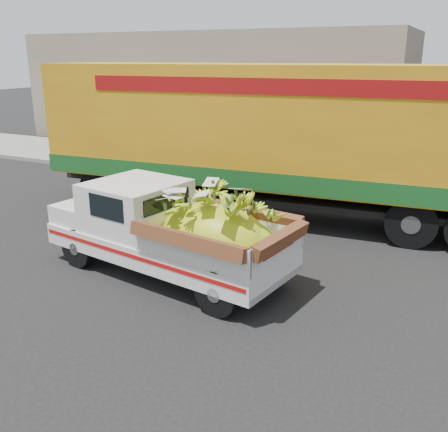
% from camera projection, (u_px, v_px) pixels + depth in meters
% --- Properties ---
extents(ground, '(100.00, 100.00, 0.00)m').
position_uv_depth(ground, '(231.00, 292.00, 8.83)').
color(ground, black).
rests_on(ground, ground).
extents(curb, '(60.00, 0.25, 0.15)m').
position_uv_depth(curb, '(332.00, 195.00, 14.67)').
color(curb, gray).
rests_on(curb, ground).
extents(sidewalk, '(60.00, 4.00, 0.14)m').
position_uv_depth(sidewalk, '(348.00, 180.00, 16.47)').
color(sidewalk, gray).
rests_on(sidewalk, ground).
extents(building_left, '(18.00, 6.00, 5.00)m').
position_uv_depth(building_left, '(215.00, 88.00, 24.13)').
color(building_left, gray).
rests_on(building_left, ground).
extents(pickup_truck, '(5.05, 2.51, 1.69)m').
position_uv_depth(pickup_truck, '(181.00, 232.00, 9.10)').
color(pickup_truck, black).
rests_on(pickup_truck, ground).
extents(semi_trailer, '(12.04, 3.40, 3.80)m').
position_uv_depth(semi_trailer, '(272.00, 134.00, 12.38)').
color(semi_trailer, black).
rests_on(semi_trailer, ground).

